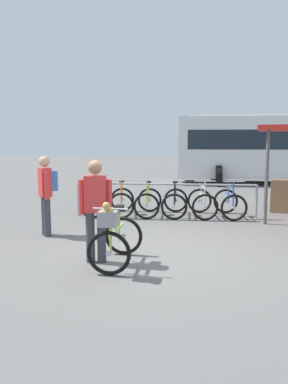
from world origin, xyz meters
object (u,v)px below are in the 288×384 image
racked_bike_orange (122,201)px  racked_bike_lime (148,202)px  racked_bike_black (175,202)px  pedestrian_with_backpack (46,190)px  racked_bike_blue (230,203)px  racked_bike_white (202,202)px  featured_bicycle (115,236)px  person_with_featured_bike (95,207)px  racked_bike_red (96,201)px

racked_bike_orange → racked_bike_lime: size_ratio=1.05×
racked_bike_orange → racked_bike_black: same height
racked_bike_lime → pedestrian_with_backpack: (-1.67, -2.46, 0.57)m
racked_bike_lime → racked_bike_blue: same height
racked_bike_white → racked_bike_lime: bearing=-174.8°
racked_bike_blue → pedestrian_with_backpack: bearing=-144.8°
racked_bike_white → featured_bicycle: bearing=-105.7°
racked_bike_blue → person_with_featured_bike: person_with_featured_bike is taller
racked_bike_lime → pedestrian_with_backpack: bearing=-124.2°
racked_bike_lime → racked_bike_orange: bearing=-174.8°
racked_bike_white → racked_bike_blue: (0.70, 0.06, -0.00)m
racked_bike_orange → racked_bike_blue: same height
racked_bike_red → racked_bike_orange: same height
racked_bike_white → racked_bike_black: bearing=-174.8°
racked_bike_white → featured_bicycle: featured_bicycle is taller
racked_bike_white → pedestrian_with_backpack: 4.06m
racked_bike_lime → person_with_featured_bike: bearing=-92.1°
racked_bike_lime → racked_bike_black: (0.70, 0.06, 0.00)m
featured_bicycle → racked_bike_orange: bearing=102.7°
racked_bike_orange → pedestrian_with_backpack: pedestrian_with_backpack is taller
racked_bike_red → racked_bike_orange: 0.70m
racked_bike_red → racked_bike_lime: bearing=5.2°
racked_bike_lime → racked_bike_blue: (2.09, 0.19, -0.00)m
racked_bike_blue → pedestrian_with_backpack: 4.64m
pedestrian_with_backpack → racked_bike_black: bearing=46.8°
racked_bike_orange → racked_bike_blue: bearing=5.2°
racked_bike_orange → racked_bike_blue: size_ratio=1.02×
racked_bike_red → racked_bike_black: bearing=5.2°
racked_bike_orange → featured_bicycle: (0.91, -4.03, 0.12)m
racked_bike_orange → pedestrian_with_backpack: 2.65m
racked_bike_blue → racked_bike_orange: bearing=-174.8°
racked_bike_white → featured_bicycle: 4.39m
racked_bike_black → racked_bike_red: bearing=-174.8°
racked_bike_orange → racked_bike_white: (2.09, 0.19, 0.00)m
racked_bike_lime → racked_bike_blue: size_ratio=0.98×
racked_bike_blue → racked_bike_black: bearing=-174.8°
featured_bicycle → racked_bike_red: bearing=112.0°
racked_bike_black → racked_bike_blue: same height
racked_bike_red → racked_bike_black: size_ratio=1.03×
pedestrian_with_backpack → racked_bike_blue: bearing=35.2°
racked_bike_orange → racked_bike_white: 2.10m
racked_bike_black → racked_bike_blue: size_ratio=0.96×
racked_bike_black → pedestrian_with_backpack: 3.51m
racked_bike_red → person_with_featured_bike: person_with_featured_bike is taller
racked_bike_lime → featured_bicycle: bearing=-87.1°
racked_bike_black → racked_bike_white: (0.70, 0.06, 0.00)m
racked_bike_orange → racked_bike_lime: (0.70, 0.06, 0.00)m
featured_bicycle → racked_bike_blue: bearing=66.3°
featured_bicycle → pedestrian_with_backpack: (-1.88, 1.63, 0.45)m
racked_bike_lime → racked_bike_black: same height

